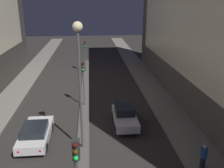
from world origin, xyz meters
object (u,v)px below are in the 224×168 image
object	(u,v)px
traffic_light_far	(85,49)
traffic_light_mid	(83,73)
traffic_light_near	(77,164)
car_left_lane	(36,133)
street_lamp	(79,59)
car_right_lane	(125,116)
pedestrian_on_right_sidewalk	(203,156)

from	to	relation	value
traffic_light_far	traffic_light_mid	bearing A→B (deg)	-90.00
traffic_light_near	car_left_lane	distance (m)	8.41
street_lamp	car_right_lane	distance (m)	7.17
traffic_light_far	street_lamp	xyz separation A→B (m)	(0.00, -19.08, 3.00)
traffic_light_near	traffic_light_mid	size ratio (longest dim) A/B	1.00
street_lamp	traffic_light_far	bearing A→B (deg)	90.00
traffic_light_far	car_left_lane	world-z (taller)	traffic_light_far
street_lamp	car_left_lane	bearing A→B (deg)	161.07
traffic_light_mid	traffic_light_far	distance (m)	11.86
street_lamp	car_left_lane	world-z (taller)	street_lamp
street_lamp	traffic_light_mid	bearing A→B (deg)	90.00
street_lamp	car_right_lane	size ratio (longest dim) A/B	2.02
street_lamp	car_right_lane	bearing A→B (deg)	43.68
traffic_light_mid	street_lamp	xyz separation A→B (m)	(0.00, -7.22, 3.00)
traffic_light_mid	car_right_lane	xyz separation A→B (m)	(3.33, -4.05, -2.50)
pedestrian_on_right_sidewalk	traffic_light_mid	bearing A→B (deg)	125.56
traffic_light_near	street_lamp	xyz separation A→B (m)	(0.00, 6.15, 3.00)
traffic_light_far	street_lamp	world-z (taller)	street_lamp
traffic_light_near	traffic_light_mid	bearing A→B (deg)	90.00
street_lamp	pedestrian_on_right_sidewalk	bearing A→B (deg)	-21.55
traffic_light_near	street_lamp	bearing A→B (deg)	90.00
car_left_lane	car_right_lane	size ratio (longest dim) A/B	1.09
traffic_light_far	pedestrian_on_right_sidewalk	size ratio (longest dim) A/B	2.82
traffic_light_mid	pedestrian_on_right_sidewalk	world-z (taller)	traffic_light_mid
traffic_light_mid	traffic_light_near	bearing A→B (deg)	-90.00
traffic_light_mid	traffic_light_far	size ratio (longest dim) A/B	1.00
car_left_lane	car_right_lane	distance (m)	6.96
car_right_lane	car_left_lane	bearing A→B (deg)	-162.99
car_left_lane	street_lamp	bearing A→B (deg)	-18.93
traffic_light_far	pedestrian_on_right_sidewalk	distance (m)	23.20
car_right_lane	traffic_light_near	bearing A→B (deg)	-109.65
traffic_light_far	car_left_lane	xyz separation A→B (m)	(-3.33, -17.94, -2.55)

